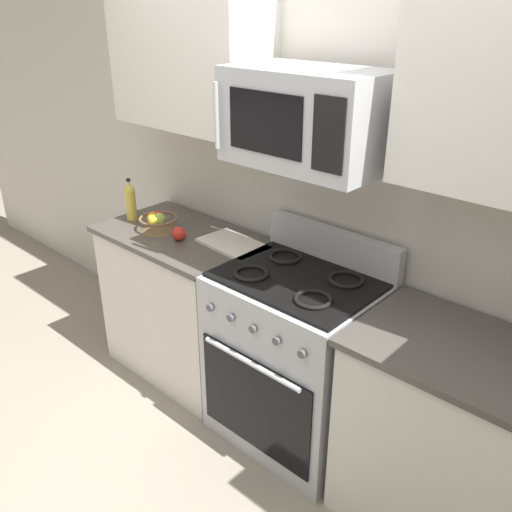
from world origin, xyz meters
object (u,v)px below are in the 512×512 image
range_oven (295,357)px  fruit_basket (158,222)px  cutting_board (233,244)px  microwave (308,118)px  apple_loose (179,234)px  bottle_oil (130,201)px

range_oven → fruit_basket: bearing=-177.0°
fruit_basket → cutting_board: fruit_basket is taller
microwave → apple_loose: size_ratio=8.82×
range_oven → bottle_oil: bottle_oil is taller
fruit_basket → bottle_oil: (-0.25, -0.00, 0.07)m
apple_loose → cutting_board: size_ratio=0.21×
cutting_board → bottle_oil: bearing=-169.5°
apple_loose → cutting_board: 0.31m
range_oven → microwave: microwave is taller
range_oven → apple_loose: range_oven is taller
range_oven → bottle_oil: 1.34m
microwave → cutting_board: size_ratio=1.83×
apple_loose → bottle_oil: (-0.45, 0.02, 0.08)m
microwave → bottle_oil: microwave is taller
microwave → fruit_basket: microwave is taller
range_oven → bottle_oil: bearing=-177.5°
bottle_oil → range_oven: bearing=2.5°
apple_loose → bottle_oil: bottle_oil is taller
range_oven → apple_loose: 0.91m
range_oven → bottle_oil: (-1.22, -0.05, 0.55)m
range_oven → microwave: bearing=90.1°
apple_loose → microwave: bearing=7.0°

